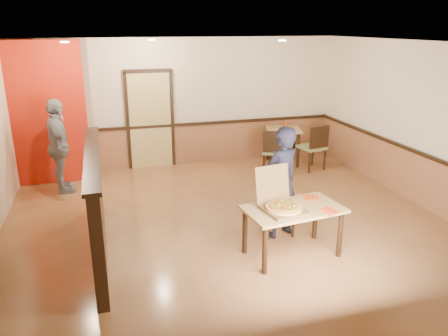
# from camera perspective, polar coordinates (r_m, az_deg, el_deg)

# --- Properties ---
(floor) EXTENTS (7.00, 7.00, 0.00)m
(floor) POSITION_cam_1_polar(r_m,az_deg,el_deg) (6.99, 0.94, -7.63)
(floor) COLOR #AF7244
(floor) RESTS_ON ground
(ceiling) EXTENTS (7.00, 7.00, 0.00)m
(ceiling) POSITION_cam_1_polar(r_m,az_deg,el_deg) (6.30, 1.07, 15.95)
(ceiling) COLOR black
(ceiling) RESTS_ON wall_back
(wall_back) EXTENTS (7.00, 0.00, 7.00)m
(wall_back) POSITION_cam_1_polar(r_m,az_deg,el_deg) (9.83, -5.07, 8.50)
(wall_back) COLOR beige
(wall_back) RESTS_ON floor
(wall_right) EXTENTS (0.00, 7.00, 7.00)m
(wall_right) POSITION_cam_1_polar(r_m,az_deg,el_deg) (8.22, 25.11, 4.92)
(wall_right) COLOR beige
(wall_right) RESTS_ON floor
(wainscot_back) EXTENTS (7.00, 0.04, 0.90)m
(wainscot_back) POSITION_cam_1_polar(r_m,az_deg,el_deg) (10.01, -4.88, 3.10)
(wainscot_back) COLOR #905B39
(wainscot_back) RESTS_ON floor
(chair_rail_back) EXTENTS (7.00, 0.06, 0.06)m
(chair_rail_back) POSITION_cam_1_polar(r_m,az_deg,el_deg) (9.88, -4.93, 5.71)
(chair_rail_back) COLOR black
(chair_rail_back) RESTS_ON wall_back
(wainscot_right) EXTENTS (0.04, 7.00, 0.90)m
(wainscot_right) POSITION_cam_1_polar(r_m,az_deg,el_deg) (8.44, 24.10, -1.36)
(wainscot_right) COLOR #905B39
(wainscot_right) RESTS_ON floor
(chair_rail_right) EXTENTS (0.06, 7.00, 0.06)m
(chair_rail_right) POSITION_cam_1_polar(r_m,az_deg,el_deg) (8.30, 24.41, 1.69)
(chair_rail_right) COLOR black
(chair_rail_right) RESTS_ON wall_right
(back_door) EXTENTS (0.90, 0.06, 2.10)m
(back_door) POSITION_cam_1_polar(r_m,az_deg,el_deg) (9.74, -9.61, 6.12)
(back_door) COLOR #DDC171
(back_door) RESTS_ON wall_back
(booth_partition) EXTENTS (0.20, 3.10, 1.44)m
(booth_partition) POSITION_cam_1_polar(r_m,az_deg,el_deg) (6.26, -16.31, -4.25)
(booth_partition) COLOR black
(booth_partition) RESTS_ON floor
(red_accent_panel) EXTENTS (1.60, 0.20, 2.78)m
(red_accent_panel) POSITION_cam_1_polar(r_m,az_deg,el_deg) (9.22, -22.50, 6.54)
(red_accent_panel) COLOR red
(red_accent_panel) RESTS_ON floor
(spot_a) EXTENTS (0.14, 0.14, 0.02)m
(spot_a) POSITION_cam_1_polar(r_m,az_deg,el_deg) (7.83, -20.09, 15.20)
(spot_a) COLOR beige
(spot_a) RESTS_ON ceiling
(spot_b) EXTENTS (0.14, 0.14, 0.02)m
(spot_b) POSITION_cam_1_polar(r_m,az_deg,el_deg) (8.58, -9.42, 16.19)
(spot_b) COLOR beige
(spot_b) RESTS_ON ceiling
(spot_c) EXTENTS (0.14, 0.14, 0.02)m
(spot_c) POSITION_cam_1_polar(r_m,az_deg,el_deg) (8.19, 7.61, 16.19)
(spot_c) COLOR beige
(spot_c) RESTS_ON ceiling
(main_table) EXTENTS (1.39, 0.90, 0.70)m
(main_table) POSITION_cam_1_polar(r_m,az_deg,el_deg) (6.01, 9.00, -6.08)
(main_table) COLOR #B1874A
(main_table) RESTS_ON floor
(diner_chair) EXTENTS (0.51, 0.51, 0.95)m
(diner_chair) POSITION_cam_1_polar(r_m,az_deg,el_deg) (6.71, 6.85, -4.07)
(diner_chair) COLOR olive
(diner_chair) RESTS_ON floor
(side_chair_left) EXTENTS (0.63, 0.63, 0.97)m
(side_chair_left) POSITION_cam_1_polar(r_m,az_deg,el_deg) (9.31, 6.51, 2.39)
(side_chair_left) COLOR olive
(side_chair_left) RESTS_ON floor
(side_chair_right) EXTENTS (0.59, 0.59, 1.01)m
(side_chair_right) POSITION_cam_1_polar(r_m,az_deg,el_deg) (9.69, 11.70, 2.91)
(side_chair_right) COLOR olive
(side_chair_right) RESTS_ON floor
(side_table) EXTENTS (0.94, 0.94, 0.82)m
(side_table) POSITION_cam_1_polar(r_m,az_deg,el_deg) (10.01, 7.72, 4.12)
(side_table) COLOR #B1874A
(side_table) RESTS_ON floor
(diner) EXTENTS (0.72, 0.60, 1.69)m
(diner) POSITION_cam_1_polar(r_m,az_deg,el_deg) (6.47, 7.49, -1.89)
(diner) COLOR black
(diner) RESTS_ON floor
(passerby) EXTENTS (0.59, 1.10, 1.78)m
(passerby) POSITION_cam_1_polar(r_m,az_deg,el_deg) (8.68, -20.77, 2.63)
(passerby) COLOR gray
(passerby) RESTS_ON floor
(pizza_box) EXTENTS (0.60, 0.68, 0.54)m
(pizza_box) POSITION_cam_1_polar(r_m,az_deg,el_deg) (5.86, 7.53, -4.80)
(pizza_box) COLOR brown
(pizza_box) RESTS_ON main_table
(pizza) EXTENTS (0.63, 0.63, 0.03)m
(pizza) POSITION_cam_1_polar(r_m,az_deg,el_deg) (5.82, 7.82, -5.13)
(pizza) COLOR #E8A654
(pizza) RESTS_ON pizza_box
(napkin_near) EXTENTS (0.29, 0.29, 0.01)m
(napkin_near) POSITION_cam_1_polar(r_m,az_deg,el_deg) (5.96, 13.59, -5.46)
(napkin_near) COLOR #E33E10
(napkin_near) RESTS_ON main_table
(napkin_far) EXTENTS (0.27, 0.27, 0.01)m
(napkin_far) POSITION_cam_1_polar(r_m,az_deg,el_deg) (6.36, 11.26, -3.78)
(napkin_far) COLOR #E33E10
(napkin_far) RESTS_ON main_table
(condiment) EXTENTS (0.07, 0.07, 0.17)m
(condiment) POSITION_cam_1_polar(r_m,az_deg,el_deg) (10.05, 8.16, 5.71)
(condiment) COLOR brown
(condiment) RESTS_ON side_table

